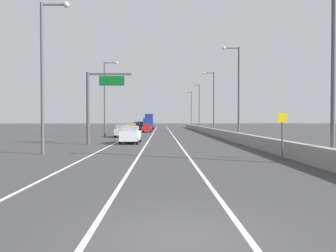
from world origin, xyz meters
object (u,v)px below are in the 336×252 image
Objects in this scene: lamp_post_right_fourth at (198,104)px; car_red_5 at (147,128)px; car_black_3 at (137,126)px; box_truck at (149,122)px; lamp_post_right_third at (213,99)px; lamp_post_left_near at (45,68)px; speed_advisory_sign at (282,132)px; lamp_post_right_second at (237,88)px; lamp_post_right_fifth at (191,107)px; car_yellow_0 at (132,128)px; lamp_post_right_near at (329,51)px; car_white_4 at (131,135)px; overhead_sign_gantry at (95,99)px; car_green_1 at (141,125)px; car_silver_2 at (122,131)px; lamp_post_left_mid at (106,94)px.

lamp_post_right_fourth reaches higher than car_red_5.
car_black_3 is 6.37m from box_truck.
lamp_post_right_third is 1.00× the size of lamp_post_left_near.
lamp_post_right_second is (1.16, 17.13, 4.63)m from speed_advisory_sign.
lamp_post_right_fourth reaches higher than box_truck.
lamp_post_right_fifth is 2.37× the size of car_yellow_0.
car_black_3 is (2.43, 54.05, -5.38)m from lamp_post_left_near.
lamp_post_right_near and lamp_post_right_third have the same top height.
lamp_post_right_fifth is (1.15, 76.20, 4.63)m from speed_advisory_sign.
car_white_4 is (-12.32, -42.18, -5.45)m from lamp_post_right_fourth.
lamp_post_left_near is (-1.71, -9.27, 1.67)m from overhead_sign_gantry.
car_red_5 is (-12.44, 48.37, -5.47)m from lamp_post_right_near.
lamp_post_right_second reaches higher than car_white_4.
car_green_1 is 54.37m from car_white_4.
box_truck reaches higher than car_silver_2.
car_silver_2 is (-15.14, -9.59, -5.45)m from lamp_post_right_third.
lamp_post_right_near is at bearing -77.87° from car_green_1.
lamp_post_right_third is 16.18m from car_red_5.
lamp_post_left_near is 1.00× the size of lamp_post_left_mid.
lamp_post_left_near is at bearing -94.95° from box_truck.
lamp_post_right_near is 34.47m from lamp_post_left_mid.
car_yellow_0 is (-13.71, 42.81, -0.78)m from speed_advisory_sign.
overhead_sign_gantry is 50.65m from box_truck.
car_red_5 is (-12.01, -10.70, -5.47)m from lamp_post_right_fourth.
car_yellow_0 is (2.63, 39.37, -5.41)m from lamp_post_left_near.
lamp_post_left_mid is 16.81m from car_yellow_0.
lamp_post_right_near is 59.07m from lamp_post_right_fourth.
lamp_post_right_fifth and lamp_post_left_mid have the same top height.
lamp_post_right_fifth is 24.61m from car_black_3.
lamp_post_right_fifth reaches higher than speed_advisory_sign.
lamp_post_right_near is 73.03m from car_green_1.
car_silver_2 is (-15.28, 29.79, -5.45)m from lamp_post_right_near.
car_white_4 is 48.85m from box_truck.
car_silver_2 is (-14.81, -48.97, -5.45)m from lamp_post_right_fifth.
car_black_3 is 0.43× the size of box_truck.
overhead_sign_gantry is 1.57× the size of car_silver_2.
lamp_post_right_third is 2.42× the size of car_white_4.
lamp_post_left_mid is at bearing 120.74° from lamp_post_right_near.
lamp_post_right_fourth is 19.93m from car_green_1.
overhead_sign_gantry is 0.67× the size of lamp_post_left_near.
lamp_post_right_near is 39.38m from lamp_post_right_third.
car_yellow_0 is at bearing 88.25° from overhead_sign_gantry.
car_green_1 is at bearing 115.48° from lamp_post_right_third.
car_black_3 is (-15.52, 60.05, -5.38)m from lamp_post_right_near.
car_silver_2 is at bearing 86.17° from overhead_sign_gantry.
lamp_post_right_fifth is 18.48m from box_truck.
car_yellow_0 is at bearing -97.14° from box_truck.
lamp_post_right_second reaches higher than car_green_1.
car_green_1 is at bearing 89.95° from car_yellow_0.
speed_advisory_sign is 0.27× the size of lamp_post_right_second.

